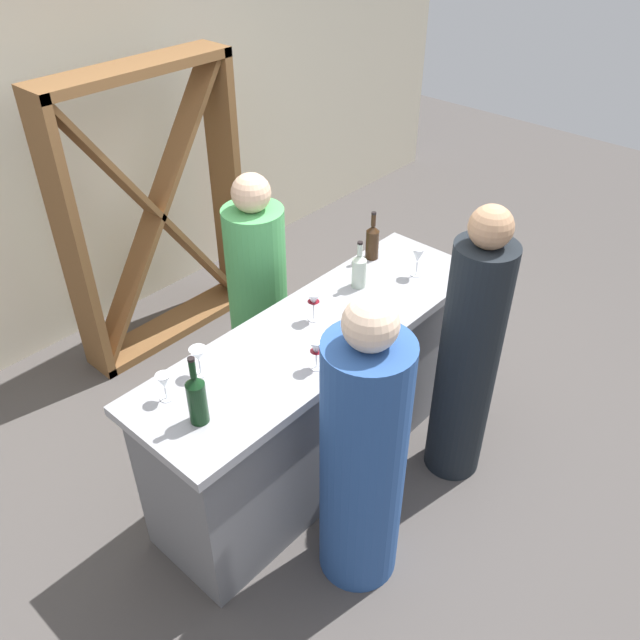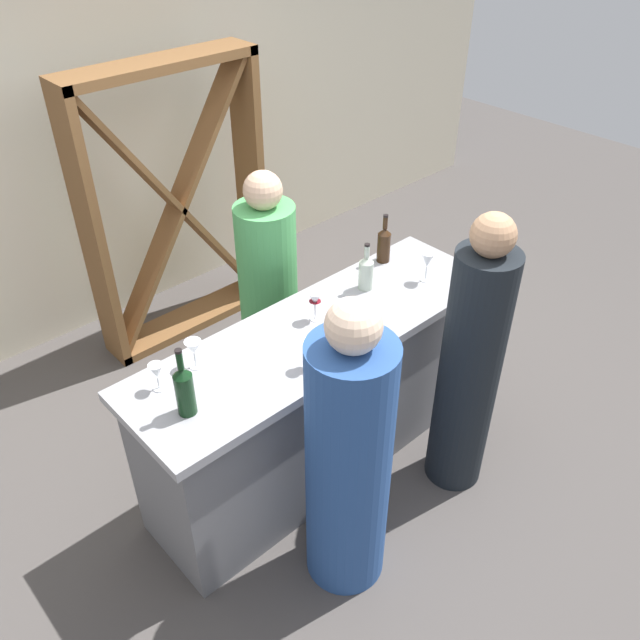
# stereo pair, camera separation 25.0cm
# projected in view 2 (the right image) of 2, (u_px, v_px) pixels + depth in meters

# --- Properties ---
(ground_plane) EXTENTS (12.00, 12.00, 0.00)m
(ground_plane) POSITION_uv_depth(u_px,v_px,m) (320.00, 458.00, 3.85)
(ground_plane) COLOR #4C4744
(back_wall) EXTENTS (8.00, 0.10, 2.80)m
(back_wall) POSITION_uv_depth(u_px,v_px,m) (95.00, 127.00, 4.33)
(back_wall) COLOR beige
(back_wall) RESTS_ON ground
(bar_counter) EXTENTS (2.09, 0.64, 0.96)m
(bar_counter) POSITION_uv_depth(u_px,v_px,m) (320.00, 398.00, 3.56)
(bar_counter) COLOR slate
(bar_counter) RESTS_ON ground
(wine_rack) EXTENTS (1.29, 0.28, 1.90)m
(wine_rack) POSITION_uv_depth(u_px,v_px,m) (177.00, 207.00, 4.38)
(wine_rack) COLOR brown
(wine_rack) RESTS_ON ground
(wine_bottle_leftmost_dark_green) EXTENTS (0.08, 0.08, 0.34)m
(wine_bottle_leftmost_dark_green) POSITION_uv_depth(u_px,v_px,m) (184.00, 389.00, 2.73)
(wine_bottle_leftmost_dark_green) COLOR black
(wine_bottle_leftmost_dark_green) RESTS_ON bar_counter
(wine_bottle_second_left_clear_pale) EXTENTS (0.08, 0.08, 0.27)m
(wine_bottle_second_left_clear_pale) POSITION_uv_depth(u_px,v_px,m) (366.00, 272.00, 3.51)
(wine_bottle_second_left_clear_pale) COLOR #B7C6B2
(wine_bottle_second_left_clear_pale) RESTS_ON bar_counter
(wine_bottle_center_amber_brown) EXTENTS (0.08, 0.08, 0.29)m
(wine_bottle_center_amber_brown) POSITION_uv_depth(u_px,v_px,m) (384.00, 244.00, 3.74)
(wine_bottle_center_amber_brown) COLOR #331E0F
(wine_bottle_center_amber_brown) RESTS_ON bar_counter
(wine_glass_near_left) EXTENTS (0.07, 0.07, 0.16)m
(wine_glass_near_left) POSITION_uv_depth(u_px,v_px,m) (310.00, 349.00, 2.98)
(wine_glass_near_left) COLOR white
(wine_glass_near_left) RESTS_ON bar_counter
(wine_glass_near_center) EXTENTS (0.08, 0.08, 0.17)m
(wine_glass_near_center) POSITION_uv_depth(u_px,v_px,m) (427.00, 261.00, 3.57)
(wine_glass_near_center) COLOR white
(wine_glass_near_center) RESTS_ON bar_counter
(wine_glass_near_right) EXTENTS (0.07, 0.07, 0.16)m
(wine_glass_near_right) POSITION_uv_depth(u_px,v_px,m) (315.00, 300.00, 3.28)
(wine_glass_near_right) COLOR white
(wine_glass_near_right) RESTS_ON bar_counter
(wine_glass_far_left) EXTENTS (0.07, 0.07, 0.14)m
(wine_glass_far_left) POSITION_uv_depth(u_px,v_px,m) (156.00, 372.00, 2.87)
(wine_glass_far_left) COLOR white
(wine_glass_far_left) RESTS_ON bar_counter
(wine_glass_far_center) EXTENTS (0.08, 0.08, 0.15)m
(wine_glass_far_center) POSITION_uv_depth(u_px,v_px,m) (193.00, 348.00, 2.98)
(wine_glass_far_center) COLOR white
(wine_glass_far_center) RESTS_ON bar_counter
(person_left_guest) EXTENTS (0.50, 0.50, 1.59)m
(person_left_guest) POSITION_uv_depth(u_px,v_px,m) (348.00, 463.00, 2.87)
(person_left_guest) COLOR #284C8C
(person_left_guest) RESTS_ON ground
(person_center_guest) EXTENTS (0.36, 0.36, 1.64)m
(person_center_guest) POSITION_uv_depth(u_px,v_px,m) (470.00, 368.00, 3.32)
(person_center_guest) COLOR black
(person_center_guest) RESTS_ON ground
(person_server_behind) EXTENTS (0.38, 0.38, 1.51)m
(person_server_behind) POSITION_uv_depth(u_px,v_px,m) (269.00, 297.00, 3.96)
(person_server_behind) COLOR #4CA559
(person_server_behind) RESTS_ON ground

